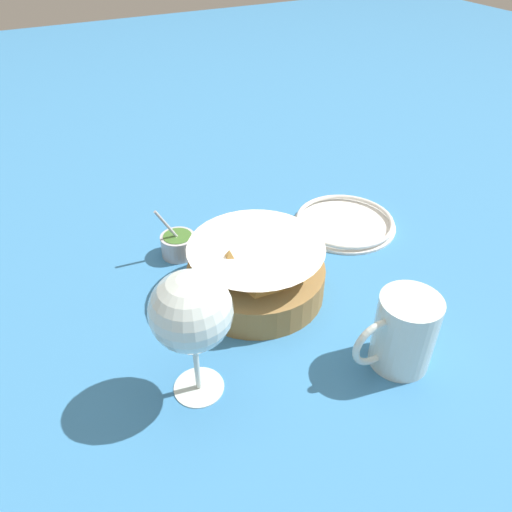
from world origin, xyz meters
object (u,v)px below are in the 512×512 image
food_basket (257,272)px  side_plate (345,222)px  sauce_cup (178,244)px  wine_glass (191,314)px  beer_mug (403,334)px

food_basket → side_plate: (-0.23, -0.09, -0.03)m
sauce_cup → wine_glass: size_ratio=0.53×
food_basket → wine_glass: size_ratio=1.16×
food_basket → wine_glass: bearing=41.1°
beer_mug → side_plate: (-0.13, -0.30, -0.04)m
wine_glass → side_plate: (-0.37, -0.22, -0.12)m
sauce_cup → wine_glass: 0.30m
food_basket → sauce_cup: size_ratio=2.18×
wine_glass → side_plate: bearing=-149.6°
sauce_cup → side_plate: size_ratio=0.51×
beer_mug → wine_glass: bearing=-17.3°
wine_glass → side_plate: wine_glass is taller
food_basket → side_plate: food_basket is taller
sauce_cup → wine_glass: bearing=74.8°
wine_glass → side_plate: 0.45m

